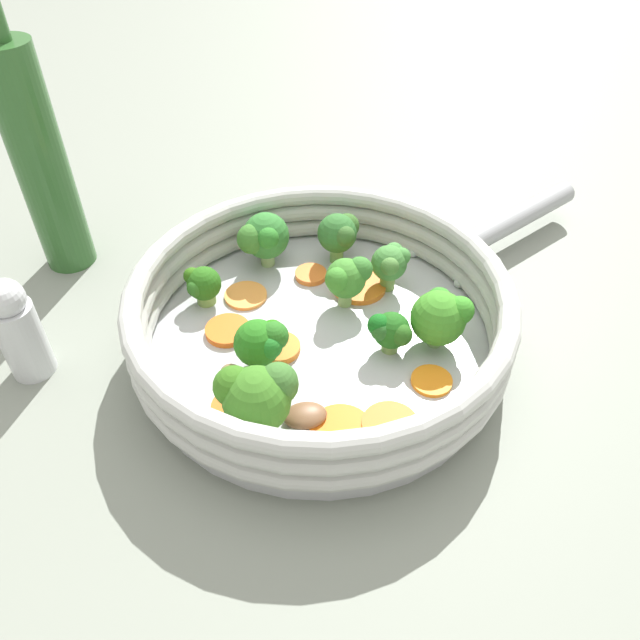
# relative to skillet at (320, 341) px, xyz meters

# --- Properties ---
(ground_plane) EXTENTS (4.00, 4.00, 0.00)m
(ground_plane) POSITION_rel_skillet_xyz_m (0.00, 0.00, -0.01)
(ground_plane) COLOR gray
(skillet) EXTENTS (0.28, 0.28, 0.02)m
(skillet) POSITION_rel_skillet_xyz_m (0.00, 0.00, 0.00)
(skillet) COLOR #B2B5B7
(skillet) RESTS_ON ground_plane
(skillet_rim_wall) EXTENTS (0.30, 0.30, 0.05)m
(skillet_rim_wall) POSITION_rel_skillet_xyz_m (0.00, 0.00, 0.03)
(skillet_rim_wall) COLOR #B7B9B3
(skillet_rim_wall) RESTS_ON skillet
(skillet_handle) EXTENTS (0.09, 0.17, 0.02)m
(skillet_handle) POSITION_rel_skillet_xyz_m (0.10, -0.21, 0.02)
(skillet_handle) COLOR #999B9E
(skillet_handle) RESTS_ON skillet
(skillet_rivet_left) EXTENTS (0.01, 0.01, 0.01)m
(skillet_rivet_left) POSITION_rel_skillet_xyz_m (0.03, -0.13, 0.01)
(skillet_rivet_left) COLOR #B4B7B6
(skillet_rivet_left) RESTS_ON skillet
(skillet_rivet_right) EXTENTS (0.01, 0.01, 0.01)m
(skillet_rivet_right) POSITION_rel_skillet_xyz_m (0.08, -0.11, 0.01)
(skillet_rivet_right) COLOR #B1B8B8
(skillet_rivet_right) RESTS_ON skillet
(carrot_slice_0) EXTENTS (0.04, 0.04, 0.00)m
(carrot_slice_0) POSITION_rel_skillet_xyz_m (-0.07, -0.07, 0.01)
(carrot_slice_0) COLOR orange
(carrot_slice_0) RESTS_ON skillet
(carrot_slice_1) EXTENTS (0.05, 0.05, 0.01)m
(carrot_slice_1) POSITION_rel_skillet_xyz_m (0.02, 0.07, 0.01)
(carrot_slice_1) COLOR orange
(carrot_slice_1) RESTS_ON skillet
(carrot_slice_2) EXTENTS (0.04, 0.04, 0.01)m
(carrot_slice_2) POSITION_rel_skillet_xyz_m (-0.01, 0.03, 0.01)
(carrot_slice_2) COLOR orange
(carrot_slice_2) RESTS_ON skillet
(carrot_slice_3) EXTENTS (0.06, 0.06, 0.01)m
(carrot_slice_3) POSITION_rel_skillet_xyz_m (0.05, -0.05, 0.01)
(carrot_slice_3) COLOR orange
(carrot_slice_3) RESTS_ON skillet
(carrot_slice_4) EXTENTS (0.05, 0.05, 0.00)m
(carrot_slice_4) POSITION_rel_skillet_xyz_m (-0.10, -0.02, 0.01)
(carrot_slice_4) COLOR #E15B15
(carrot_slice_4) RESTS_ON skillet
(carrot_slice_5) EXTENTS (0.05, 0.05, 0.00)m
(carrot_slice_5) POSITION_rel_skillet_xyz_m (0.06, 0.05, 0.01)
(carrot_slice_5) COLOR #F1923E
(carrot_slice_5) RESTS_ON skillet
(carrot_slice_6) EXTENTS (0.05, 0.05, 0.00)m
(carrot_slice_6) POSITION_rel_skillet_xyz_m (-0.10, 0.01, 0.01)
(carrot_slice_6) COLOR orange
(carrot_slice_6) RESTS_ON skillet
(carrot_slice_7) EXTENTS (0.04, 0.04, 0.00)m
(carrot_slice_7) POSITION_rel_skillet_xyz_m (-0.06, 0.07, 0.01)
(carrot_slice_7) COLOR orange
(carrot_slice_7) RESTS_ON skillet
(carrot_slice_8) EXTENTS (0.03, 0.03, 0.00)m
(carrot_slice_8) POSITION_rel_skillet_xyz_m (0.07, -0.01, 0.01)
(carrot_slice_8) COLOR orange
(carrot_slice_8) RESTS_ON skillet
(broccoli_floret_0) EXTENTS (0.05, 0.06, 0.06)m
(broccoli_floret_0) POSITION_rel_skillet_xyz_m (-0.08, 0.06, 0.04)
(broccoli_floret_0) COLOR #74A460
(broccoli_floret_0) RESTS_ON skillet
(broccoli_floret_1) EXTENTS (0.03, 0.04, 0.04)m
(broccoli_floret_1) POSITION_rel_skillet_xyz_m (0.03, -0.03, 0.04)
(broccoli_floret_1) COLOR #86A55F
(broccoli_floret_1) RESTS_ON skillet
(broccoli_floret_2) EXTENTS (0.04, 0.04, 0.05)m
(broccoli_floret_2) POSITION_rel_skillet_xyz_m (0.09, -0.04, 0.04)
(broccoli_floret_2) COLOR #72A656
(broccoli_floret_2) RESTS_ON skillet
(broccoli_floret_3) EXTENTS (0.04, 0.05, 0.05)m
(broccoli_floret_3) POSITION_rel_skillet_xyz_m (0.10, 0.03, 0.04)
(broccoli_floret_3) COLOR #8BA667
(broccoli_floret_3) RESTS_ON skillet
(broccoli_floret_4) EXTENTS (0.03, 0.03, 0.04)m
(broccoli_floret_4) POSITION_rel_skillet_xyz_m (0.04, -0.07, 0.04)
(broccoli_floret_4) COLOR olive
(broccoli_floret_4) RESTS_ON skillet
(broccoli_floret_5) EXTENTS (0.03, 0.03, 0.03)m
(broccoli_floret_5) POSITION_rel_skillet_xyz_m (0.06, 0.08, 0.03)
(broccoli_floret_5) COLOR #7CA24D
(broccoli_floret_5) RESTS_ON skillet
(broccoli_floret_6) EXTENTS (0.04, 0.04, 0.04)m
(broccoli_floret_6) POSITION_rel_skillet_xyz_m (-0.02, 0.05, 0.03)
(broccoli_floret_6) COLOR #6C8454
(broccoli_floret_6) RESTS_ON skillet
(broccoli_floret_7) EXTENTS (0.05, 0.05, 0.05)m
(broccoli_floret_7) POSITION_rel_skillet_xyz_m (-0.03, -0.09, 0.04)
(broccoli_floret_7) COLOR #6A8D52
(broccoli_floret_7) RESTS_ON skillet
(broccoli_floret_8) EXTENTS (0.03, 0.03, 0.04)m
(broccoli_floret_8) POSITION_rel_skillet_xyz_m (-0.03, -0.05, 0.03)
(broccoli_floret_8) COLOR #6C904A
(broccoli_floret_8) RESTS_ON skillet
(mushroom_piece_0) EXTENTS (0.03, 0.03, 0.01)m
(mushroom_piece_0) POSITION_rel_skillet_xyz_m (-0.05, 0.06, 0.01)
(mushroom_piece_0) COLOR brown
(mushroom_piece_0) RESTS_ON skillet
(mushroom_piece_1) EXTENTS (0.03, 0.02, 0.01)m
(mushroom_piece_1) POSITION_rel_skillet_xyz_m (-0.03, 0.07, 0.01)
(mushroom_piece_1) COLOR brown
(mushroom_piece_1) RESTS_ON skillet
(mushroom_piece_2) EXTENTS (0.02, 0.03, 0.01)m
(mushroom_piece_2) POSITION_rel_skillet_xyz_m (-0.08, 0.03, 0.01)
(mushroom_piece_2) COLOR brown
(mushroom_piece_2) RESTS_ON skillet
(salt_shaker) EXTENTS (0.03, 0.03, 0.09)m
(salt_shaker) POSITION_rel_skillet_xyz_m (0.03, 0.22, 0.03)
(salt_shaker) COLOR silver
(salt_shaker) RESTS_ON ground_plane
(oil_bottle) EXTENTS (0.04, 0.04, 0.25)m
(oil_bottle) POSITION_rel_skillet_xyz_m (0.17, 0.20, 0.10)
(oil_bottle) COLOR #2D5B28
(oil_bottle) RESTS_ON ground_plane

